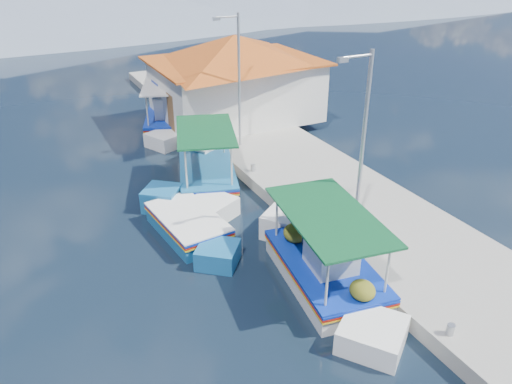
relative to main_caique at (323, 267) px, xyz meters
name	(u,v)px	position (x,y,z in m)	size (l,w,h in m)	color
ground	(258,323)	(-2.60, -0.81, -0.50)	(160.00, 160.00, 0.00)	black
quay	(320,185)	(3.30, 5.19, -0.25)	(5.00, 44.00, 0.50)	gray
bollards	(285,194)	(1.20, 4.44, 0.15)	(0.20, 17.20, 0.30)	#A5A8AD
main_caique	(323,267)	(0.00, 0.00, 0.00)	(3.00, 7.78, 2.59)	silver
caique_green_canopy	(206,177)	(-0.73, 7.69, -0.09)	(3.67, 7.04, 2.77)	silver
caique_blue_hull	(188,225)	(-2.71, 4.47, -0.20)	(2.23, 6.13, 1.10)	#185D93
caique_far	(167,119)	(0.04, 15.41, 0.00)	(3.98, 7.21, 2.69)	silver
harbor_building	(235,76)	(3.60, 14.19, 2.28)	(10.49, 10.49, 4.40)	silver
lamp_post_near	(361,139)	(1.91, 1.19, 3.35)	(1.21, 0.14, 6.00)	#A5A8AD
lamp_post_far	(237,75)	(1.91, 10.19, 3.35)	(1.21, 0.14, 6.00)	#A5A8AD
mountain_ridge	(96,8)	(3.94, 55.19, 1.54)	(171.40, 96.00, 5.50)	slate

